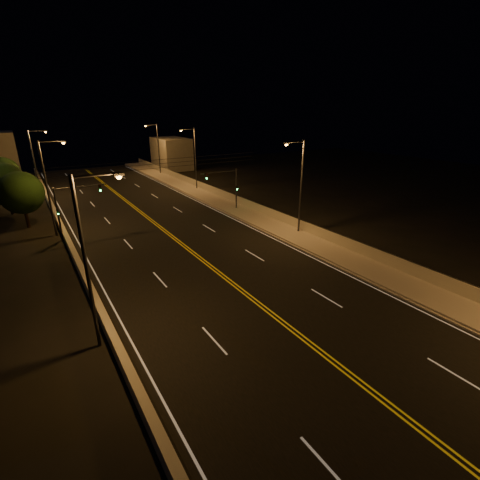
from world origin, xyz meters
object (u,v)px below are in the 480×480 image
streetlight_6 (36,160)px  traffic_signal_right (229,185)px  streetlight_3 (157,146)px  streetlight_4 (90,254)px  streetlight_2 (194,155)px  traffic_signal_left (69,205)px  streetlight_5 (49,183)px  tree_2 (3,174)px  tree_1 (5,182)px  streetlight_1 (299,182)px  tree_0 (21,193)px

streetlight_6 → traffic_signal_right: (19.86, -21.69, -2.07)m
streetlight_3 → streetlight_4: 54.61m
streetlight_2 → traffic_signal_left: (-20.26, -13.65, -2.07)m
streetlight_5 → tree_2: (-4.38, 19.94, -1.65)m
tree_2 → streetlight_2: bearing=-17.5°
streetlight_2 → tree_1: streetlight_2 is taller
streetlight_1 → streetlight_5: 25.21m
tree_0 → tree_1: 7.35m
streetlight_6 → tree_0: (-2.60, -15.17, -1.62)m
traffic_signal_right → streetlight_2: bearing=83.3°
tree_2 → traffic_signal_right: bearing=-42.0°
traffic_signal_right → tree_1: (-23.94, 13.71, 0.55)m
streetlight_3 → streetlight_4: size_ratio=1.00×
tree_1 → tree_2: tree_1 is taller
streetlight_1 → streetlight_3: (0.00, 41.97, 0.00)m
streetlight_5 → streetlight_6: (0.00, 19.84, 0.00)m
streetlight_4 → streetlight_6: 41.29m
traffic_signal_right → tree_1: tree_1 is taller
streetlight_3 → streetlight_1: bearing=-90.0°
streetlight_2 → streetlight_5: bearing=-151.2°
traffic_signal_left → tree_2: (-5.59, 21.80, 0.42)m
tree_0 → streetlight_6: bearing=80.3°
tree_1 → streetlight_2: bearing=-0.1°
streetlight_5 → tree_0: streetlight_5 is taller
streetlight_6 → tree_1: 9.09m
streetlight_2 → tree_1: bearing=179.9°
traffic_signal_right → tree_2: bearing=138.0°
streetlight_6 → traffic_signal_right: size_ratio=1.79×
streetlight_5 → streetlight_1: bearing=-31.6°
streetlight_4 → streetlight_3: bearing=66.8°
streetlight_1 → streetlight_5: same height
traffic_signal_left → streetlight_6: bearing=93.2°
traffic_signal_right → traffic_signal_left: 18.65m
tree_1 → streetlight_4: bearing=-83.0°
tree_1 → streetlight_6: bearing=62.9°
streetlight_2 → traffic_signal_right: bearing=-96.7°
streetlight_3 → tree_0: bearing=-135.0°
streetlight_2 → streetlight_6: 22.93m
tree_0 → traffic_signal_right: bearing=-16.2°
streetlight_3 → tree_2: streetlight_3 is taller
streetlight_5 → tree_2: streetlight_5 is taller
streetlight_2 → tree_2: 27.15m
streetlight_5 → tree_1: streetlight_5 is taller
traffic_signal_right → tree_0: (-22.45, 6.52, 0.46)m
streetlight_1 → streetlight_4: same height
tree_2 → streetlight_3: bearing=18.8°
streetlight_6 → tree_1: size_ratio=1.51×
streetlight_5 → streetlight_2: bearing=28.8°
streetlight_5 → streetlight_4: bearing=-90.0°
traffic_signal_right → streetlight_5: bearing=174.7°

